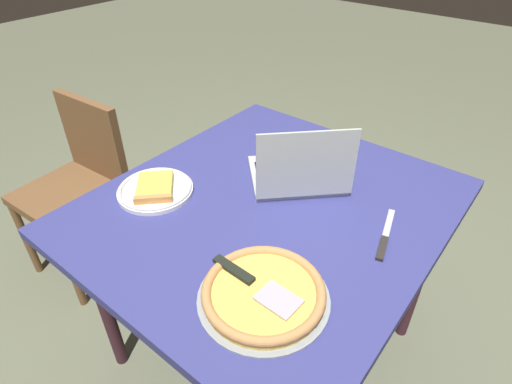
# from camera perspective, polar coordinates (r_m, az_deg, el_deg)

# --- Properties ---
(ground_plane) EXTENTS (12.00, 12.00, 0.00)m
(ground_plane) POSITION_cam_1_polar(r_m,az_deg,el_deg) (1.84, 1.35, -20.21)
(ground_plane) COLOR #656A52
(dining_table) EXTENTS (1.09, 0.98, 0.75)m
(dining_table) POSITION_cam_1_polar(r_m,az_deg,el_deg) (1.33, 1.75, -3.96)
(dining_table) COLOR navy
(dining_table) RESTS_ON ground_plane
(laptop) EXTENTS (0.39, 0.39, 0.24)m
(laptop) POSITION_cam_1_polar(r_m,az_deg,el_deg) (1.35, 5.93, 2.77)
(laptop) COLOR #BAC3BD
(laptop) RESTS_ON dining_table
(pizza_plate) EXTENTS (0.24, 0.24, 0.04)m
(pizza_plate) POSITION_cam_1_polar(r_m,az_deg,el_deg) (1.36, -13.67, 0.37)
(pizza_plate) COLOR white
(pizza_plate) RESTS_ON dining_table
(pizza_tray) EXTENTS (0.32, 0.32, 0.04)m
(pizza_tray) POSITION_cam_1_polar(r_m,az_deg,el_deg) (1.00, 1.03, -13.69)
(pizza_tray) COLOR #959CA0
(pizza_tray) RESTS_ON dining_table
(table_knife) EXTENTS (0.23, 0.08, 0.01)m
(table_knife) POSITION_cam_1_polar(r_m,az_deg,el_deg) (1.21, 17.25, -6.13)
(table_knife) COLOR silver
(table_knife) RESTS_ON dining_table
(chair_far) EXTENTS (0.41, 0.41, 0.82)m
(chair_far) POSITION_cam_1_polar(r_m,az_deg,el_deg) (2.02, -23.10, 1.61)
(chair_far) COLOR brown
(chair_far) RESTS_ON ground_plane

